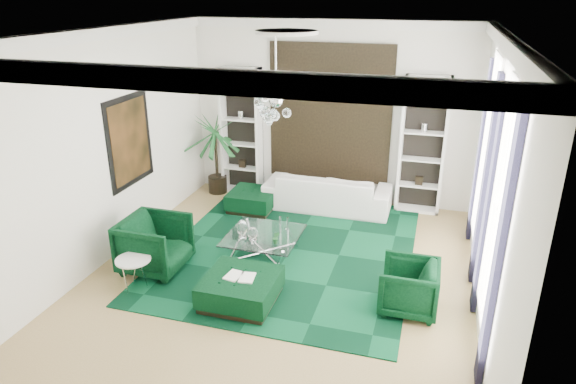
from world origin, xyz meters
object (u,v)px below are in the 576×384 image
(ottoman_front, at_px, (241,290))
(armchair_left, at_px, (155,244))
(armchair_right, at_px, (409,287))
(sofa, at_px, (328,191))
(side_table, at_px, (135,274))
(ottoman_side, at_px, (253,200))
(palm, at_px, (216,144))
(coffee_table, at_px, (264,246))

(ottoman_front, bearing_deg, armchair_left, 163.30)
(armchair_right, bearing_deg, sofa, -149.96)
(sofa, relative_size, armchair_right, 3.17)
(ottoman_front, distance_m, side_table, 1.70)
(armchair_right, relative_size, ottoman_side, 0.90)
(side_table, height_order, palm, palm)
(sofa, bearing_deg, armchair_left, 56.72)
(sofa, bearing_deg, coffee_table, 75.94)
(sofa, bearing_deg, palm, -4.29)
(palm, bearing_deg, coffee_table, -52.22)
(sofa, relative_size, ottoman_front, 2.49)
(armchair_right, height_order, palm, palm)
(ottoman_side, xyz_separation_m, side_table, (-0.67, -3.42, 0.05))
(armchair_left, bearing_deg, coffee_table, -59.93)
(palm, bearing_deg, ottoman_side, -32.96)
(armchair_left, height_order, coffee_table, armchair_left)
(side_table, bearing_deg, ottoman_side, 78.94)
(ottoman_front, height_order, palm, palm)
(armchair_left, bearing_deg, side_table, -179.48)
(side_table, xyz_separation_m, palm, (-0.44, 4.14, 0.89))
(ottoman_side, height_order, ottoman_front, ottoman_front)
(armchair_right, distance_m, ottoman_front, 2.44)
(armchair_right, relative_size, palm, 0.36)
(palm, bearing_deg, sofa, -4.29)
(armchair_right, xyz_separation_m, ottoman_front, (-2.38, -0.51, -0.17))
(sofa, distance_m, ottoman_front, 3.84)
(armchair_right, xyz_separation_m, ottoman_side, (-3.40, 2.78, -0.17))
(coffee_table, height_order, side_table, side_table)
(sofa, height_order, armchair_left, armchair_left)
(armchair_right, relative_size, side_table, 1.55)
(side_table, bearing_deg, armchair_left, 90.52)
(armchair_left, xyz_separation_m, ottoman_side, (0.67, 2.77, -0.25))
(ottoman_front, bearing_deg, side_table, -175.48)
(armchair_left, xyz_separation_m, side_table, (0.01, -0.64, -0.20))
(sofa, xyz_separation_m, coffee_table, (-0.60, -2.39, -0.17))
(armchair_right, height_order, side_table, armchair_right)
(palm, bearing_deg, ottoman_front, -61.93)
(armchair_right, bearing_deg, palm, -127.77)
(armchair_right, xyz_separation_m, side_table, (-4.07, -0.64, -0.12))
(ottoman_front, bearing_deg, sofa, 82.99)
(ottoman_front, bearing_deg, palm, 118.07)
(sofa, relative_size, palm, 1.14)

